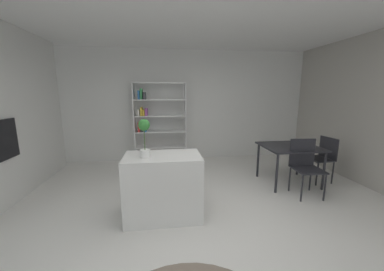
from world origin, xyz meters
TOP-DOWN VIEW (x-y plane):
  - ground_plane at (0.00, 0.00)m, footprint 9.39×9.39m
  - back_partition at (0.00, 2.99)m, footprint 6.83×0.06m
  - built_in_oven at (-2.71, 0.72)m, footprint 0.06×0.61m
  - kitchen_island at (-0.39, 0.16)m, footprint 1.04×0.63m
  - potted_plant_on_island at (-0.62, 0.11)m, footprint 0.15×0.15m
  - open_bookshelf at (-0.56, 2.67)m, footprint 1.25×0.33m
  - dining_table at (2.01, 1.04)m, footprint 1.02×0.89m
  - dining_chair_window_side at (2.73, 1.05)m, footprint 0.45×0.46m
  - dining_chair_near at (2.01, 0.58)m, footprint 0.47×0.48m

SIDE VIEW (x-z plane):
  - ground_plane at x=0.00m, z-range 0.00..0.00m
  - kitchen_island at x=-0.39m, z-range 0.00..0.90m
  - dining_chair_window_side at x=2.73m, z-range 0.09..0.97m
  - dining_chair_near at x=2.01m, z-range 0.09..1.04m
  - dining_table at x=2.01m, z-range 0.29..1.03m
  - open_bookshelf at x=-0.56m, z-range -0.01..1.96m
  - built_in_oven at x=-2.71m, z-range 0.76..1.35m
  - potted_plant_on_island at x=-0.62m, z-range 0.95..1.46m
  - back_partition at x=0.00m, z-range 0.00..2.80m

